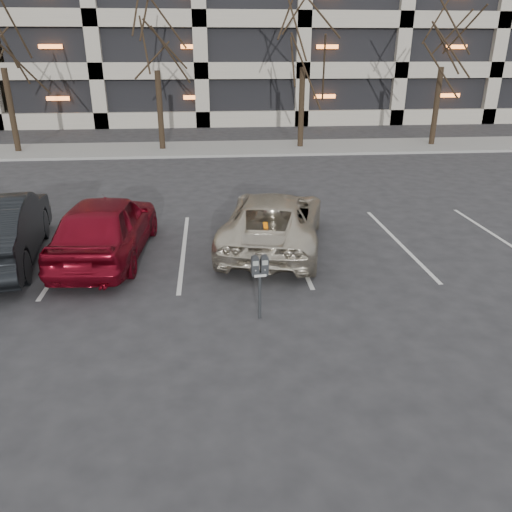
% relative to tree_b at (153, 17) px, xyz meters
% --- Properties ---
extents(ground, '(140.00, 140.00, 0.00)m').
position_rel_tree_b_xyz_m(ground, '(3.00, -16.00, -6.10)').
color(ground, '#28282B').
rests_on(ground, ground).
extents(sidewalk, '(80.00, 4.00, 0.12)m').
position_rel_tree_b_xyz_m(sidewalk, '(3.00, 0.00, -6.04)').
color(sidewalk, gray).
rests_on(sidewalk, ground).
extents(stall_lines, '(16.90, 5.20, 0.00)m').
position_rel_tree_b_xyz_m(stall_lines, '(1.60, -13.70, -6.10)').
color(stall_lines, silver).
rests_on(stall_lines, ground).
extents(tree_b, '(3.71, 3.71, 8.44)m').
position_rel_tree_b_xyz_m(tree_b, '(0.00, 0.00, 0.00)').
color(tree_b, black).
rests_on(tree_b, ground).
extents(tree_c, '(3.85, 3.85, 8.74)m').
position_rel_tree_b_xyz_m(tree_c, '(7.00, 0.00, 0.22)').
color(tree_c, black).
rests_on(tree_c, ground).
extents(tree_d, '(3.83, 3.83, 8.71)m').
position_rel_tree_b_xyz_m(tree_d, '(14.00, 0.00, 0.20)').
color(tree_d, black).
rests_on(tree_d, ground).
extents(parking_meter, '(0.33, 0.15, 1.25)m').
position_rel_tree_b_xyz_m(parking_meter, '(3.17, -17.38, -5.14)').
color(parking_meter, black).
rests_on(parking_meter, ground).
extents(suv_silver, '(3.37, 5.38, 1.39)m').
position_rel_tree_b_xyz_m(suv_silver, '(3.89, -13.66, -5.41)').
color(suv_silver, beige).
rests_on(suv_silver, ground).
extents(car_red, '(2.18, 4.71, 1.56)m').
position_rel_tree_b_xyz_m(car_red, '(-0.19, -14.03, -5.32)').
color(car_red, maroon).
rests_on(car_red, ground).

